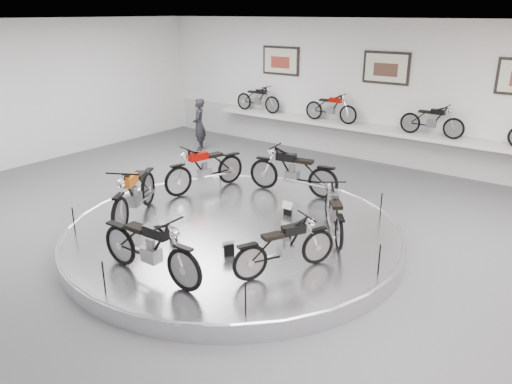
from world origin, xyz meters
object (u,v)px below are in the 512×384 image
Objects in this scene: shelf at (377,130)px; visitor at (199,125)px; bike_e at (150,247)px; bike_a at (334,212)px; bike_c at (205,168)px; bike_f at (285,246)px; display_platform at (234,234)px; bike_d at (134,192)px; bike_b at (293,171)px.

visitor is (-5.13, -1.84, -0.19)m from shelf.
bike_e is at bearing 2.02° from visitor.
visitor reaches higher than shelf.
bike_c is at bearing 45.88° from bike_a.
bike_a is 1.01× the size of bike_f.
display_platform is 3.42× the size of bike_d.
bike_a is (1.68, 0.83, 0.60)m from display_platform.
bike_e is at bearing -88.68° from shelf.
bike_c is at bearing 146.16° from display_platform.
visitor is (-5.33, 6.79, -0.00)m from bike_e.
visitor reaches higher than bike_d.
bike_d is (-1.80, -0.85, 0.70)m from display_platform.
bike_f is at bearing 73.35° from bike_c.
bike_b reaches higher than bike_c.
bike_b is at bearing 133.39° from bike_c.
bike_a is 3.86m from bike_d.
shelf is 7.22× the size of bike_f.
bike_a reaches higher than display_platform.
bike_a is 2.28m from bike_b.
bike_d reaches higher than display_platform.
shelf is 6.29× the size of bike_e.
bike_a is (1.68, -5.57, -0.25)m from shelf.
bike_f reaches higher than shelf.
bike_c is at bearing -109.83° from shelf.
display_platform is 2.34m from bike_e.
bike_f is (3.54, -0.01, -0.10)m from bike_d.
bike_b reaches higher than bike_f.
visitor is at bearing 23.89° from bike_a.
bike_d is 1.23× the size of bike_f.
visitor is at bearing 126.61° from bike_e.
display_platform is 6.90m from visitor.
bike_a is at bearing 62.73° from bike_e.
bike_c reaches higher than bike_e.
bike_b is at bearing -91.68° from shelf.
visitor is at bearing 138.37° from display_platform.
bike_e is at bearing 84.24° from bike_b.
bike_c is (-3.53, 0.42, 0.07)m from bike_a.
bike_f is (1.75, -0.87, 0.60)m from display_platform.
bike_b is at bearing 92.59° from bike_e.
display_platform is at bearing 83.26° from bike_b.
shelf is at bearing 39.79° from bike_f.
visitor reaches higher than bike_b.
shelf is at bearing 173.90° from bike_c.
bike_a is 7.76m from visitor.
bike_a reaches higher than shelf.
bike_c is at bearing 152.75° from bike_d.
bike_c is (-1.74, -0.99, -0.01)m from bike_b.
shelf is 6.10× the size of bike_b.
visitor is (-6.88, 5.43, 0.06)m from bike_f.
visitor is at bearing -121.64° from bike_c.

